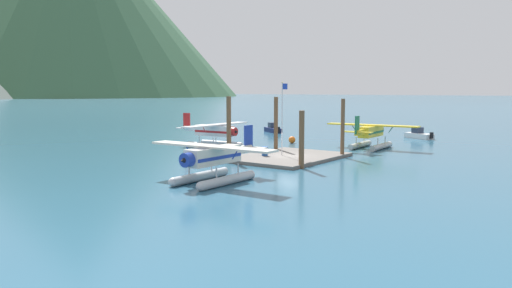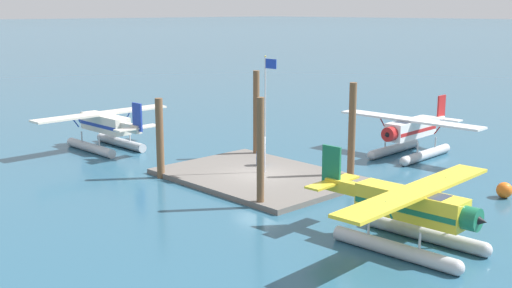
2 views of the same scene
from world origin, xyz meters
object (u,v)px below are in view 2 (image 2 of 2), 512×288
Objects in this scene: mooring_buoy at (504,190)px; seaplane_cream_port_aft at (105,128)px; flagpole at (267,102)px; seaplane_white_bow_right at (411,134)px; seaplane_yellow_stbd_aft at (411,213)px; fuel_drum at (261,158)px.

mooring_buoy is 27.13m from seaplane_cream_port_aft.
flagpole is 0.67× the size of seaplane_white_bow_right.
seaplane_cream_port_aft and seaplane_yellow_stbd_aft have the same top height.
seaplane_yellow_stbd_aft is (13.97, -4.73, 0.84)m from fuel_drum.
seaplane_yellow_stbd_aft is (9.59, -14.82, 0.00)m from seaplane_white_bow_right.
seaplane_cream_port_aft reaches higher than fuel_drum.
seaplane_yellow_stbd_aft is (12.45, -3.72, -3.02)m from flagpole.
seaplane_white_bow_right is (2.86, 11.10, -3.02)m from flagpole.
fuel_drum is at bearing 161.29° from seaplane_yellow_stbd_aft.
mooring_buoy is (13.40, 5.32, -0.31)m from fuel_drum.
fuel_drum is 14.42m from mooring_buoy.
seaplane_cream_port_aft is at bearing -161.56° from fuel_drum.
flagpole is at bearing -151.95° from mooring_buoy.
seaplane_cream_port_aft is 26.02m from seaplane_yellow_stbd_aft.
fuel_drum is 11.03m from seaplane_white_bow_right.
flagpole is 13.34m from seaplane_yellow_stbd_aft.
mooring_buoy is 0.08× the size of seaplane_white_bow_right.
mooring_buoy is at bearing -27.88° from seaplane_white_bow_right.
seaplane_white_bow_right is 1.00× the size of seaplane_cream_port_aft.
flagpole is 14.10m from mooring_buoy.
flagpole is 0.67× the size of seaplane_yellow_stbd_aft.
flagpole is 11.86m from seaplane_white_bow_right.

